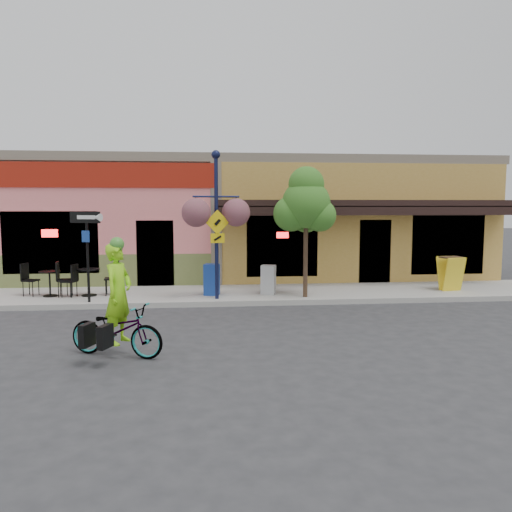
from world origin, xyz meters
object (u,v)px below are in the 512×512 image
at_px(building, 239,218).
at_px(newspaper_box_grey, 268,280).
at_px(lamp_post, 216,225).
at_px(street_tree, 306,232).
at_px(newspaper_box_blue, 212,280).
at_px(cyclist_rider, 119,307).
at_px(bicycle, 117,330).
at_px(one_way_sign, 88,257).

distance_m(building, newspaper_box_grey, 6.20).
bearing_deg(lamp_post, newspaper_box_grey, 8.46).
distance_m(newspaper_box_grey, street_tree, 1.86).
bearing_deg(newspaper_box_blue, cyclist_rider, -92.85).
height_order(cyclist_rider, newspaper_box_grey, cyclist_rider).
bearing_deg(bicycle, street_tree, -21.41).
bearing_deg(bicycle, lamp_post, -0.52).
bearing_deg(newspaper_box_grey, cyclist_rider, -103.96).
relative_size(cyclist_rider, newspaper_box_blue, 2.02).
bearing_deg(building, lamp_post, -99.04).
height_order(one_way_sign, street_tree, street_tree).
relative_size(one_way_sign, newspaper_box_blue, 2.69).
xyz_separation_m(building, bicycle, (-2.99, -11.33, -1.76)).
relative_size(one_way_sign, newspaper_box_grey, 2.87).
height_order(building, street_tree, building).
bearing_deg(street_tree, cyclist_rider, -132.82).
height_order(bicycle, newspaper_box_grey, newspaper_box_grey).
xyz_separation_m(newspaper_box_blue, newspaper_box_grey, (1.68, 0.01, -0.03)).
height_order(newspaper_box_blue, newspaper_box_grey, newspaper_box_blue).
relative_size(cyclist_rider, lamp_post, 0.45).
bearing_deg(one_way_sign, building, 79.56).
distance_m(cyclist_rider, one_way_sign, 4.91).
xyz_separation_m(lamp_post, one_way_sign, (-3.50, -0.14, -0.84)).
distance_m(bicycle, lamp_post, 5.43).
relative_size(bicycle, newspaper_box_blue, 2.04).
distance_m(bicycle, newspaper_box_grey, 6.42).
bearing_deg(building, newspaper_box_grey, -85.18).
xyz_separation_m(bicycle, street_tree, (4.50, 4.80, 1.55)).
height_order(bicycle, street_tree, street_tree).
bearing_deg(newspaper_box_blue, building, 94.08).
xyz_separation_m(lamp_post, newspaper_box_blue, (-0.14, 0.61, -1.62)).
distance_m(bicycle, newspaper_box_blue, 5.67).
height_order(cyclist_rider, one_way_sign, one_way_sign).
xyz_separation_m(newspaper_box_grey, street_tree, (1.00, -0.58, 1.46)).
relative_size(building, newspaper_box_blue, 19.83).
bearing_deg(lamp_post, bicycle, -125.61).
bearing_deg(one_way_sign, lamp_post, 25.94).
xyz_separation_m(newspaper_box_blue, street_tree, (2.69, -0.57, 1.43)).
xyz_separation_m(building, one_way_sign, (-4.54, -6.71, -0.86)).
bearing_deg(cyclist_rider, one_way_sign, 40.82).
bearing_deg(building, bicycle, -104.80).
distance_m(newspaper_box_blue, newspaper_box_grey, 1.69).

